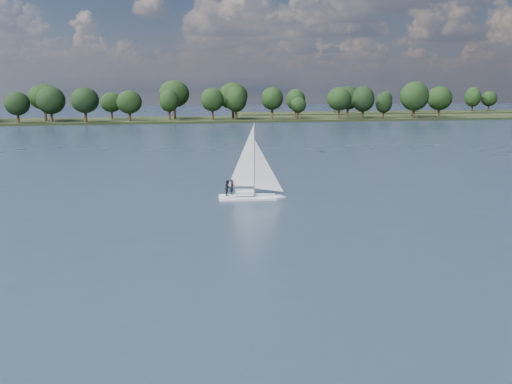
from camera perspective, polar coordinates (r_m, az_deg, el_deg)
ground at (r=111.08m, az=-11.79°, el=3.92°), size 700.00×700.00×0.00m
far_shore at (r=222.76m, az=-12.50°, el=6.92°), size 660.00×40.00×1.50m
far_shore_back at (r=315.62m, az=18.10°, el=7.54°), size 220.00×30.00×1.40m
sailboat at (r=61.15m, az=-0.81°, el=1.48°), size 6.77×2.66×8.67m
treeline at (r=218.37m, az=-12.12°, el=8.98°), size 562.77×73.40×17.89m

